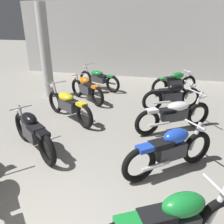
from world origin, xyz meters
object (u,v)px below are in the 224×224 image
Objects in this scene: motorcycle_left_row_2 at (68,104)px; motorcycle_right_row_2 at (175,114)px; motorcycle_left_row_1 at (32,132)px; motorcycle_left_row_3 at (86,88)px; support_pillar at (45,52)px; motorcycle_right_row_1 at (171,150)px; motorcycle_right_row_3 at (173,96)px; motorcycle_right_row_4 at (175,82)px; motorcycle_left_row_4 at (98,78)px; motorcycle_right_row_0 at (174,223)px.

motorcycle_left_row_2 is 2.88m from motorcycle_right_row_2.
motorcycle_left_row_1 is 1.02× the size of motorcycle_left_row_3.
support_pillar is 2.02× the size of motorcycle_right_row_1.
support_pillar is at bearing 175.85° from motorcycle_right_row_3.
motorcycle_left_row_2 reaches higher than motorcycle_right_row_4.
motorcycle_left_row_4 reaches higher than motorcycle_left_row_3.
motorcycle_right_row_1 is (2.81, -0.01, 0.00)m from motorcycle_left_row_1.
motorcycle_right_row_3 is (2.85, 3.22, 0.00)m from motorcycle_left_row_1.
motorcycle_left_row_2 is at bearing -132.27° from motorcycle_right_row_4.
motorcycle_right_row_0 is (2.90, -4.95, 0.00)m from motorcycle_left_row_3.
motorcycle_right_row_4 is at bearing 88.58° from motorcycle_right_row_1.
motorcycle_left_row_3 is 4.40m from motorcycle_right_row_1.
motorcycle_right_row_0 is at bearing -90.70° from motorcycle_right_row_2.
motorcycle_left_row_3 is at bearing 90.72° from motorcycle_left_row_1.
motorcycle_right_row_0 is at bearing -89.88° from motorcycle_right_row_3.
support_pillar is 2.31m from motorcycle_left_row_4.
support_pillar is 1.70× the size of motorcycle_left_row_2.
motorcycle_left_row_4 is at bearing 91.91° from motorcycle_left_row_2.
motorcycle_right_row_1 is at bearing -92.82° from motorcycle_right_row_2.
motorcycle_left_row_1 is 0.95× the size of motorcycle_right_row_0.
motorcycle_right_row_0 is at bearing -65.60° from motorcycle_left_row_4.
motorcycle_left_row_4 is 1.13× the size of motorcycle_right_row_0.
motorcycle_left_row_4 reaches higher than motorcycle_left_row_1.
motorcycle_right_row_3 is (0.04, 3.23, 0.00)m from motorcycle_right_row_1.
motorcycle_left_row_2 is 3.20m from motorcycle_right_row_3.
support_pillar is 1.96× the size of motorcycle_left_row_3.
motorcycle_left_row_4 is 1.08× the size of motorcycle_right_row_2.
motorcycle_left_row_4 and motorcycle_right_row_2 have the same top height.
motorcycle_right_row_1 is 3.23m from motorcycle_right_row_3.
motorcycle_right_row_1 is (2.80, -1.74, 0.01)m from motorcycle_left_row_2.
motorcycle_left_row_2 and motorcycle_right_row_2 have the same top height.
motorcycle_left_row_4 is at bearing 91.02° from motorcycle_left_row_1.
motorcycle_left_row_1 is 0.89× the size of motorcycle_left_row_2.
motorcycle_left_row_1 is (1.59, -3.54, -1.14)m from support_pillar.
motorcycle_left_row_3 is 1.03× the size of motorcycle_right_row_1.
support_pillar is 1.60× the size of motorcycle_left_row_4.
motorcycle_left_row_1 is 4.30m from motorcycle_right_row_3.
motorcycle_left_row_1 and motorcycle_right_row_3 have the same top height.
motorcycle_left_row_2 is at bearing -88.09° from motorcycle_left_row_4.
motorcycle_right_row_2 is at bearing -28.66° from motorcycle_left_row_3.
motorcycle_right_row_1 is 0.88× the size of motorcycle_right_row_3.
motorcycle_left_row_2 is 1.04× the size of motorcycle_right_row_3.
motorcycle_right_row_1 is at bearing -0.26° from motorcycle_left_row_1.
motorcycle_left_row_3 and motorcycle_right_row_3 have the same top height.
support_pillar is 1.81× the size of motorcycle_right_row_0.
motorcycle_right_row_1 is at bearing -49.55° from motorcycle_left_row_3.
motorcycle_right_row_1 is 0.86× the size of motorcycle_right_row_2.
motorcycle_right_row_4 is at bearing 47.73° from motorcycle_left_row_2.
motorcycle_right_row_1 is (2.90, -4.89, 0.01)m from motorcycle_left_row_4.
motorcycle_left_row_1 and motorcycle_right_row_1 have the same top height.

